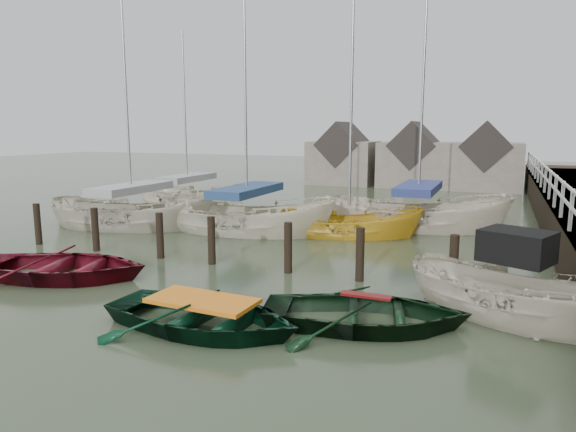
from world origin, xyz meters
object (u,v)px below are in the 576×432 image
at_px(rowboat_dkgreen, 365,326).
at_px(motorboat, 512,317).
at_px(rowboat_green, 203,329).
at_px(sailboat_b, 247,230).
at_px(rowboat_red, 63,278).
at_px(sailboat_a, 133,226).
at_px(sailboat_d, 417,227).
at_px(sailboat_c, 349,235).
at_px(sailboat_e, 188,207).

relative_size(rowboat_dkgreen, motorboat, 0.83).
distance_m(rowboat_green, sailboat_b, 9.66).
distance_m(rowboat_red, motorboat, 10.94).
relative_size(rowboat_green, sailboat_a, 0.36).
relative_size(rowboat_green, sailboat_d, 0.31).
height_order(rowboat_green, sailboat_a, sailboat_a).
height_order(rowboat_green, sailboat_c, sailboat_c).
xyz_separation_m(rowboat_red, sailboat_b, (1.68, 7.39, 0.06)).
relative_size(rowboat_green, sailboat_e, 0.42).
bearing_deg(motorboat, rowboat_green, 139.96).
distance_m(rowboat_red, sailboat_b, 7.57).
height_order(rowboat_red, sailboat_d, sailboat_d).
xyz_separation_m(sailboat_c, sailboat_e, (-9.27, 3.48, 0.04)).
distance_m(rowboat_green, sailboat_a, 11.55).
distance_m(sailboat_c, sailboat_e, 9.90).
relative_size(motorboat, sailboat_e, 0.51).
distance_m(rowboat_dkgreen, sailboat_b, 10.00).
relative_size(rowboat_red, motorboat, 0.93).
distance_m(motorboat, sailboat_c, 8.87).
height_order(sailboat_a, sailboat_e, sailboat_a).
relative_size(rowboat_red, sailboat_a, 0.40).
bearing_deg(sailboat_e, rowboat_red, -147.58).
distance_m(rowboat_green, sailboat_d, 12.40).
distance_m(motorboat, sailboat_e, 18.06).
xyz_separation_m(rowboat_green, motorboat, (5.60, 2.78, 0.09)).
bearing_deg(motorboat, sailboat_d, 42.87).
height_order(sailboat_b, sailboat_c, sailboat_c).
distance_m(rowboat_dkgreen, sailboat_a, 13.02).
bearing_deg(rowboat_green, sailboat_c, 1.60).
bearing_deg(sailboat_b, motorboat, -126.82).
xyz_separation_m(motorboat, sailboat_c, (-5.42, 7.02, -0.06)).
bearing_deg(rowboat_red, rowboat_dkgreen, -106.67).
xyz_separation_m(rowboat_dkgreen, sailboat_b, (-6.50, 7.61, 0.06)).
bearing_deg(sailboat_a, sailboat_d, -82.52).
xyz_separation_m(rowboat_green, sailboat_a, (-8.26, 8.07, 0.06)).
distance_m(rowboat_red, sailboat_a, 7.14).
distance_m(rowboat_dkgreen, sailboat_d, 10.84).
bearing_deg(sailboat_e, rowboat_dkgreen, -120.48).
relative_size(motorboat, sailboat_b, 0.44).
bearing_deg(sailboat_a, sailboat_b, -92.91).
bearing_deg(sailboat_c, sailboat_a, 88.68).
height_order(motorboat, sailboat_c, sailboat_c).
bearing_deg(rowboat_green, rowboat_red, 75.94).
bearing_deg(motorboat, sailboat_b, 79.60).
relative_size(motorboat, sailboat_c, 0.46).
relative_size(rowboat_dkgreen, sailboat_a, 0.36).
distance_m(sailboat_c, sailboat_d, 3.19).
height_order(sailboat_d, sailboat_e, sailboat_d).
xyz_separation_m(sailboat_d, sailboat_e, (-11.39, 1.10, -0.00)).
relative_size(motorboat, sailboat_a, 0.44).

